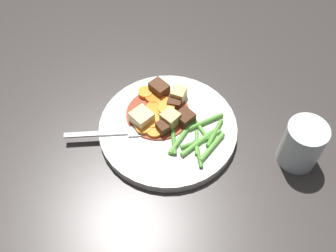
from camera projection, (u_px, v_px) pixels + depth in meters
ground_plane at (168, 132)px, 0.75m from camera, size 3.00×3.00×0.00m
dinner_plate at (168, 129)px, 0.75m from camera, size 0.25×0.25×0.02m
stew_sauce at (158, 114)px, 0.76m from camera, size 0.12×0.12×0.00m
carrot_slice_0 at (156, 108)px, 0.76m from camera, size 0.04×0.04×0.01m
carrot_slice_1 at (145, 93)px, 0.78m from camera, size 0.04×0.04×0.01m
carrot_slice_2 at (154, 131)px, 0.73m from camera, size 0.04×0.04×0.01m
carrot_slice_3 at (154, 97)px, 0.78m from camera, size 0.05×0.05×0.01m
carrot_slice_4 at (166, 109)px, 0.76m from camera, size 0.04×0.04×0.01m
carrot_slice_5 at (164, 103)px, 0.77m from camera, size 0.04×0.04×0.01m
carrot_slice_6 at (144, 127)px, 0.73m from camera, size 0.04×0.04×0.01m
carrot_slice_7 at (152, 122)px, 0.74m from camera, size 0.05×0.05×0.01m
potato_chunk_0 at (142, 118)px, 0.73m from camera, size 0.04×0.04×0.03m
potato_chunk_1 at (170, 119)px, 0.73m from camera, size 0.03×0.03×0.03m
potato_chunk_2 at (179, 94)px, 0.77m from camera, size 0.03×0.03×0.03m
meat_chunk_0 at (164, 129)px, 0.72m from camera, size 0.03×0.02×0.02m
meat_chunk_1 at (174, 103)px, 0.76m from camera, size 0.03×0.03×0.02m
meat_chunk_2 at (159, 89)px, 0.78m from camera, size 0.04×0.03×0.03m
meat_chunk_3 at (185, 118)px, 0.74m from camera, size 0.03×0.03×0.02m
green_bean_0 at (198, 154)px, 0.70m from camera, size 0.04×0.04×0.01m
green_bean_1 at (197, 144)px, 0.71m from camera, size 0.02×0.08×0.01m
green_bean_2 at (206, 122)px, 0.74m from camera, size 0.04×0.07×0.01m
green_bean_3 at (203, 141)px, 0.72m from camera, size 0.03×0.08×0.01m
green_bean_4 at (215, 133)px, 0.73m from camera, size 0.02×0.06×0.01m
green_bean_5 at (181, 137)px, 0.72m from camera, size 0.02×0.08×0.01m
green_bean_6 at (196, 143)px, 0.71m from camera, size 0.03×0.05×0.01m
green_bean_7 at (196, 142)px, 0.71m from camera, size 0.04×0.06×0.01m
green_bean_8 at (212, 147)px, 0.71m from camera, size 0.01×0.07×0.01m
green_bean_9 at (198, 125)px, 0.74m from camera, size 0.06×0.03×0.01m
green_bean_10 at (167, 123)px, 0.74m from camera, size 0.01×0.05×0.01m
green_bean_11 at (173, 140)px, 0.72m from camera, size 0.05×0.05×0.01m
fork at (116, 133)px, 0.73m from camera, size 0.14×0.13×0.00m
water_glass at (302, 144)px, 0.68m from camera, size 0.07×0.07×0.09m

